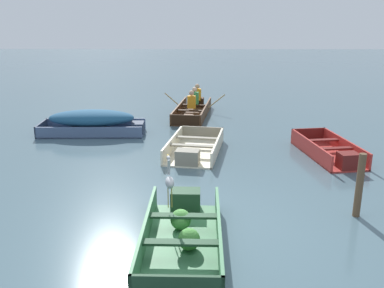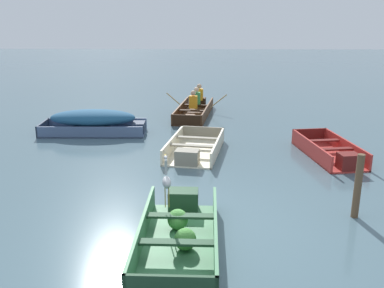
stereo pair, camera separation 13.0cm
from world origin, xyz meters
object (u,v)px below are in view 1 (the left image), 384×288
object	(u,v)px
skiff_cream_near_moored	(194,149)
rowboat_dark_varnish_with_crew	(193,108)
dinghy_green_foreground	(183,232)
skiff_red_far_moored	(330,152)
heron_on_dinghy	(170,181)
mooring_post	(359,185)
skiff_slate_blue_mid_moored	(93,120)

from	to	relation	value
skiff_cream_near_moored	rowboat_dark_varnish_with_crew	bearing A→B (deg)	90.73
dinghy_green_foreground	rowboat_dark_varnish_with_crew	size ratio (longest dim) A/B	0.85
skiff_red_far_moored	heron_on_dinghy	distance (m)	5.44
heron_on_dinghy	mooring_post	distance (m)	3.35
skiff_red_far_moored	rowboat_dark_varnish_with_crew	world-z (taller)	rowboat_dark_varnish_with_crew
heron_on_dinghy	dinghy_green_foreground	bearing A→B (deg)	-59.88
rowboat_dark_varnish_with_crew	heron_on_dinghy	size ratio (longest dim) A/B	3.99
skiff_red_far_moored	rowboat_dark_varnish_with_crew	size ratio (longest dim) A/B	0.77
dinghy_green_foreground	heron_on_dinghy	bearing A→B (deg)	120.12
skiff_cream_near_moored	heron_on_dinghy	bearing A→B (deg)	-95.15
skiff_cream_near_moored	rowboat_dark_varnish_with_crew	world-z (taller)	rowboat_dark_varnish_with_crew
skiff_cream_near_moored	skiff_slate_blue_mid_moored	size ratio (longest dim) A/B	0.83
mooring_post	skiff_cream_near_moored	bearing A→B (deg)	129.65
rowboat_dark_varnish_with_crew	skiff_slate_blue_mid_moored	bearing A→B (deg)	-137.74
skiff_cream_near_moored	skiff_red_far_moored	world-z (taller)	skiff_red_far_moored
heron_on_dinghy	mooring_post	bearing A→B (deg)	9.52
skiff_slate_blue_mid_moored	heron_on_dinghy	size ratio (longest dim) A/B	3.73
skiff_slate_blue_mid_moored	mooring_post	xyz separation A→B (m)	(5.98, -5.47, 0.17)
skiff_red_far_moored	mooring_post	distance (m)	3.36
rowboat_dark_varnish_with_crew	mooring_post	xyz separation A→B (m)	(2.98, -8.20, 0.36)
skiff_red_far_moored	rowboat_dark_varnish_with_crew	distance (m)	6.01
skiff_cream_near_moored	mooring_post	xyz separation A→B (m)	(2.92, -3.53, 0.45)
dinghy_green_foreground	mooring_post	distance (m)	3.23
skiff_red_far_moored	mooring_post	xyz separation A→B (m)	(-0.49, -3.29, 0.43)
skiff_cream_near_moored	mooring_post	size ratio (longest dim) A/B	2.23
rowboat_dark_varnish_with_crew	mooring_post	size ratio (longest dim) A/B	2.86
skiff_cream_near_moored	dinghy_green_foreground	bearing A→B (deg)	-91.85
dinghy_green_foreground	mooring_post	bearing A→B (deg)	16.99
skiff_slate_blue_mid_moored	skiff_red_far_moored	size ratio (longest dim) A/B	1.21
skiff_cream_near_moored	mooring_post	distance (m)	4.60
skiff_slate_blue_mid_moored	heron_on_dinghy	bearing A→B (deg)	-65.92
skiff_red_far_moored	mooring_post	world-z (taller)	mooring_post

